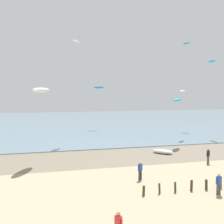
# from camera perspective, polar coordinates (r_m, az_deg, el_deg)

# --- Properties ---
(wet_sand_strip) EXTENTS (120.00, 8.58, 0.01)m
(wet_sand_strip) POSITION_cam_1_polar(r_m,az_deg,el_deg) (30.86, -1.84, -10.39)
(wet_sand_strip) COLOR #7A6D59
(wet_sand_strip) RESTS_ON ground
(sea) EXTENTS (160.00, 70.00, 0.10)m
(sea) POSITION_cam_1_polar(r_m,az_deg,el_deg) (69.25, -8.20, -2.17)
(sea) COLOR slate
(sea) RESTS_ON ground
(person_nearest_camera) EXTENTS (0.50, 0.38, 1.71)m
(person_nearest_camera) POSITION_cam_1_polar(r_m,az_deg,el_deg) (29.94, 21.20, -9.35)
(person_nearest_camera) COLOR #4C4C56
(person_nearest_camera) RESTS_ON ground
(person_by_waterline) EXTENTS (0.57, 0.26, 1.71)m
(person_by_waterline) POSITION_cam_1_polar(r_m,az_deg,el_deg) (21.54, 23.30, -14.80)
(person_by_waterline) COLOR #4C4C56
(person_by_waterline) RESTS_ON ground
(person_left_flank) EXTENTS (0.52, 0.36, 1.71)m
(person_left_flank) POSITION_cam_1_polar(r_m,az_deg,el_deg) (23.19, 6.48, -13.09)
(person_left_flank) COLOR #383842
(person_left_flank) RESTS_ON ground
(grounded_kite) EXTENTS (2.71, 2.62, 0.55)m
(grounded_kite) POSITION_cam_1_polar(r_m,az_deg,el_deg) (33.37, 11.57, -8.87)
(grounded_kite) COLOR white
(grounded_kite) RESTS_ON ground
(kite_aloft_0) EXTENTS (2.63, 1.52, 0.69)m
(kite_aloft_0) POSITION_cam_1_polar(r_m,az_deg,el_deg) (54.49, -3.04, 5.68)
(kite_aloft_0) COLOR #2384D1
(kite_aloft_2) EXTENTS (2.02, 2.04, 0.40)m
(kite_aloft_2) POSITION_cam_1_polar(r_m,az_deg,el_deg) (44.48, 15.89, 4.63)
(kite_aloft_2) COLOR white
(kite_aloft_4) EXTENTS (1.27, 2.51, 0.57)m
(kite_aloft_4) POSITION_cam_1_polar(r_m,az_deg,el_deg) (59.31, 16.78, 14.91)
(kite_aloft_4) COLOR green
(kite_aloft_5) EXTENTS (0.96, 2.23, 0.52)m
(kite_aloft_5) POSITION_cam_1_polar(r_m,az_deg,el_deg) (49.03, 21.97, 10.79)
(kite_aloft_5) COLOR #19B2B7
(kite_aloft_6) EXTENTS (1.65, 1.97, 0.37)m
(kite_aloft_6) POSITION_cam_1_polar(r_m,az_deg,el_deg) (41.65, -8.15, 15.74)
(kite_aloft_6) COLOR white
(kite_aloft_7) EXTENTS (2.45, 2.71, 0.46)m
(kite_aloft_7) POSITION_cam_1_polar(r_m,az_deg,el_deg) (38.03, 14.77, 2.72)
(kite_aloft_7) COLOR #19B2B7
(kite_aloft_8) EXTENTS (2.45, 3.61, 0.61)m
(kite_aloft_8) POSITION_cam_1_polar(r_m,az_deg,el_deg) (28.71, -15.95, 4.85)
(kite_aloft_8) COLOR white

